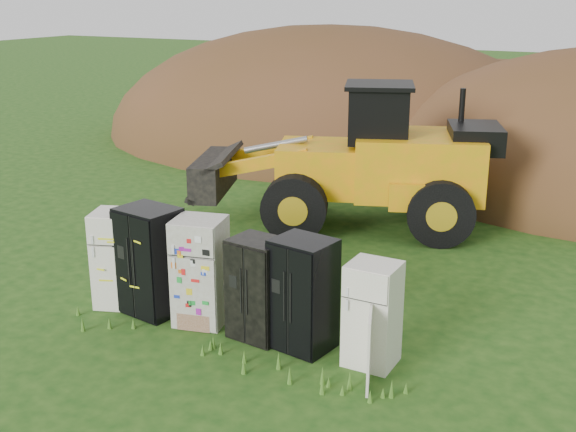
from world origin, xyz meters
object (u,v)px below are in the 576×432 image
(fridge_open_door, at_px, (372,314))
(wheel_loader, at_px, (340,156))
(fridge_leftmost, at_px, (118,259))
(fridge_dark_mid, at_px, (258,289))
(fridge_sticker, at_px, (200,271))
(fridge_black_side, at_px, (150,261))
(fridge_black_right, at_px, (303,294))

(fridge_open_door, xyz_separation_m, wheel_loader, (-3.06, 5.90, 0.89))
(fridge_leftmost, bearing_deg, fridge_dark_mid, -19.19)
(fridge_sticker, bearing_deg, fridge_open_door, -13.44)
(fridge_black_side, bearing_deg, fridge_black_right, 10.00)
(fridge_black_side, xyz_separation_m, fridge_dark_mid, (2.12, 0.02, -0.11))
(fridge_dark_mid, relative_size, wheel_loader, 0.24)
(fridge_open_door, bearing_deg, fridge_black_right, -178.75)
(fridge_dark_mid, relative_size, fridge_open_door, 1.04)
(fridge_leftmost, xyz_separation_m, wheel_loader, (1.71, 5.92, 0.83))
(fridge_black_right, relative_size, fridge_open_door, 1.11)
(fridge_leftmost, xyz_separation_m, fridge_black_side, (0.72, 0.01, 0.08))
(fridge_leftmost, bearing_deg, fridge_black_right, -19.27)
(wheel_loader, bearing_deg, fridge_sticker, -109.94)
(fridge_open_door, distance_m, wheel_loader, 6.71)
(wheel_loader, bearing_deg, fridge_open_door, -82.57)
(fridge_leftmost, bearing_deg, wheel_loader, 54.24)
(fridge_open_door, bearing_deg, fridge_sticker, -179.08)
(fridge_leftmost, relative_size, fridge_black_side, 0.91)
(fridge_leftmost, relative_size, wheel_loader, 0.25)
(fridge_sticker, distance_m, wheel_loader, 5.92)
(fridge_black_side, bearing_deg, fridge_open_door, 9.83)
(fridge_leftmost, xyz_separation_m, fridge_dark_mid, (2.83, 0.02, -0.03))
(fridge_black_side, relative_size, fridge_sticker, 1.03)
(fridge_black_side, distance_m, fridge_black_right, 2.91)
(fridge_open_door, relative_size, wheel_loader, 0.23)
(fridge_dark_mid, bearing_deg, fridge_black_side, -171.98)
(fridge_black_right, bearing_deg, wheel_loader, 118.03)
(fridge_leftmost, distance_m, wheel_loader, 6.22)
(fridge_sticker, relative_size, fridge_open_door, 1.14)
(fridge_black_right, bearing_deg, fridge_black_side, -169.58)
(fridge_leftmost, distance_m, fridge_open_door, 4.77)
(fridge_leftmost, xyz_separation_m, fridge_black_right, (3.62, 0.02, 0.03))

